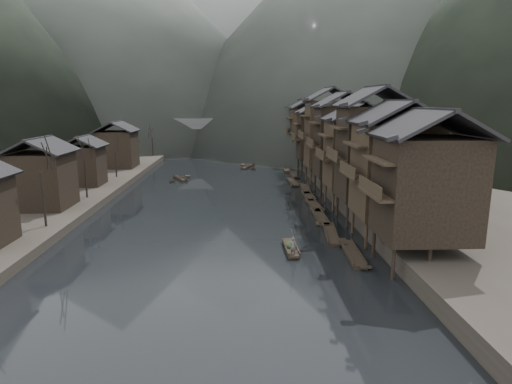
{
  "coord_description": "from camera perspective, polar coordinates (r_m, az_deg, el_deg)",
  "views": [
    {
      "loc": [
        2.62,
        -40.39,
        13.31
      ],
      "look_at": [
        4.64,
        10.44,
        2.5
      ],
      "focal_mm": 30.0,
      "sensor_mm": 36.0,
      "label": 1
    }
  ],
  "objects": [
    {
      "name": "bare_trees",
      "position": [
        62.9,
        -20.51,
        4.87
      ],
      "size": [
        3.98,
        70.94,
        7.96
      ],
      "color": "black",
      "rests_on": "left_bank"
    },
    {
      "name": "hills",
      "position": [
        215.21,
        -1.62,
        22.96
      ],
      "size": [
        320.0,
        380.0,
        123.54
      ],
      "color": "black",
      "rests_on": "ground"
    },
    {
      "name": "bamboo_pole",
      "position": [
        36.67,
        5.37,
        -3.25
      ],
      "size": [
        1.14,
        1.91,
        3.25
      ],
      "primitive_type": "cylinder",
      "rotation": [
        0.58,
        0.0,
        -0.52
      ],
      "color": "#8C7A51",
      "rests_on": "boatman"
    },
    {
      "name": "stilt_houses",
      "position": [
        61.81,
        11.57,
        7.66
      ],
      "size": [
        9.0,
        67.6,
        15.78
      ],
      "color": "black",
      "rests_on": "ground"
    },
    {
      "name": "left_houses",
      "position": [
        65.22,
        -23.08,
        4.3
      ],
      "size": [
        8.1,
        53.2,
        8.73
      ],
      "color": "black",
      "rests_on": "left_bank"
    },
    {
      "name": "midriver_boats",
      "position": [
        95.42,
        -3.92,
        4.08
      ],
      "size": [
        16.68,
        44.44,
        0.45
      ],
      "color": "black",
      "rests_on": "water"
    },
    {
      "name": "water",
      "position": [
        42.6,
        -5.72,
        -6.27
      ],
      "size": [
        300.0,
        300.0,
        0.0
      ],
      "primitive_type": "plane",
      "color": "black",
      "rests_on": "ground"
    },
    {
      "name": "cargo_heap",
      "position": [
        39.4,
        4.66,
        -6.6
      ],
      "size": [
        1.11,
        1.45,
        0.67
      ],
      "primitive_type": "ellipsoid",
      "color": "black",
      "rests_on": "hero_sampan"
    },
    {
      "name": "stone_bridge",
      "position": [
        112.72,
        -3.63,
        7.8
      ],
      "size": [
        40.0,
        6.0,
        9.0
      ],
      "color": "#4C4C4F",
      "rests_on": "ground"
    },
    {
      "name": "boatman",
      "position": [
        37.36,
        4.99,
        -6.87
      ],
      "size": [
        0.71,
        0.66,
        1.64
      ],
      "primitive_type": "imported",
      "rotation": [
        0.0,
        0.0,
        2.56
      ],
      "color": "#515153",
      "rests_on": "hero_sampan"
    },
    {
      "name": "right_bank",
      "position": [
        87.55,
        19.5,
        3.16
      ],
      "size": [
        40.0,
        200.0,
        1.8
      ],
      "primitive_type": "cube",
      "color": "#2D2823",
      "rests_on": "ground"
    },
    {
      "name": "hero_sampan",
      "position": [
        39.36,
        4.68,
        -7.49
      ],
      "size": [
        1.15,
        5.06,
        0.44
      ],
      "color": "black",
      "rests_on": "water"
    },
    {
      "name": "left_bank",
      "position": [
        89.66,
        -27.08,
        2.53
      ],
      "size": [
        40.0,
        200.0,
        1.2
      ],
      "primitive_type": "cube",
      "color": "#2D2823",
      "rests_on": "ground"
    },
    {
      "name": "moored_sampans",
      "position": [
        66.26,
        5.99,
        0.52
      ],
      "size": [
        2.93,
        67.1,
        0.47
      ],
      "color": "black",
      "rests_on": "water"
    }
  ]
}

